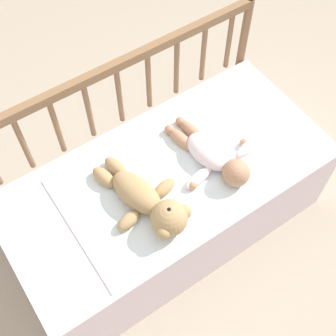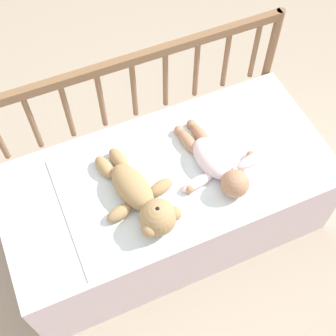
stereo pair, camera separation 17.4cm
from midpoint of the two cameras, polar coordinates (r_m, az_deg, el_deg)
The scene contains 6 objects.
ground_plane at distance 2.17m, azimuth 2.23°, elevation -6.89°, with size 12.00×12.00×0.00m, color tan.
crib_mattress at distance 1.98m, azimuth 2.43°, elevation -4.25°, with size 1.29×0.61×0.42m.
crib_rail at distance 1.88m, azimuth -1.48°, elevation 8.67°, with size 1.29×0.04×0.75m.
blanket at distance 1.79m, azimuth 3.50°, elevation -1.32°, with size 0.86×0.53×0.01m.
teddy_bear at distance 1.68m, azimuth -0.28°, elevation -3.95°, with size 0.29×0.43×0.14m.
baby at distance 1.79m, azimuth 8.69°, elevation 0.44°, with size 0.35×0.41×0.11m.
Camera 2 is at (-0.37, -0.86, 1.95)m, focal length 50.00 mm.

